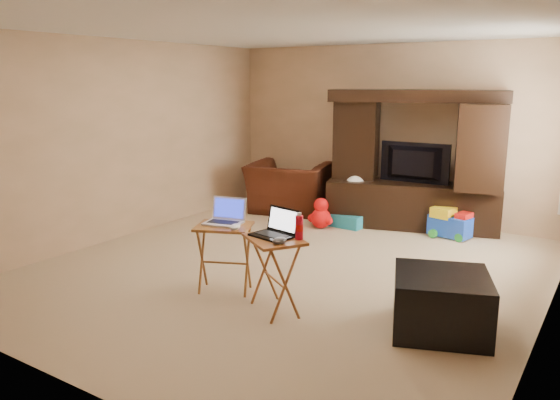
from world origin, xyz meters
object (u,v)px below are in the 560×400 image
Objects in this scene: recliner at (289,188)px; tray_table_right at (274,275)px; ottoman at (441,303)px; mouse_right at (279,241)px; laptop_right at (272,223)px; plush_toy at (321,213)px; tray_table_left at (225,258)px; laptop_left at (223,212)px; child_rocker at (350,204)px; television at (412,163)px; push_toy at (450,222)px; water_bottle at (299,228)px; mouse_left at (235,227)px; entertainment_center at (414,160)px.

recliner is 3.71m from tray_table_right.
mouse_right is at bearing -156.33° from ottoman.
laptop_right reaches higher than ottoman.
recliner reaches higher than mouse_right.
plush_toy is 3.02m from mouse_right.
plush_toy is 2.85m from laptop_right.
laptop_left is at bearing 111.70° from tray_table_left.
mouse_right is at bearing -70.72° from child_rocker.
television reaches higher than push_toy.
child_rocker is at bearing 136.65° from tray_table_right.
mouse_right is (0.09, -3.44, -0.20)m from television.
television reaches higher than water_bottle.
laptop_right is at bearing -89.10° from push_toy.
television reaches higher than recliner.
child_rocker is at bearing 128.49° from ottoman.
mouse_left is (0.19, -0.07, 0.36)m from tray_table_left.
tray_table_right is 0.49m from water_bottle.
push_toy is (1.34, 0.18, -0.11)m from child_rocker.
recliner is 3.77m from water_bottle.
laptop_left is at bearing 161.14° from mouse_right.
tray_table_left is (0.32, -2.51, 0.12)m from plush_toy.
ottoman is 1.12× the size of tray_table_left.
television is 3.32m from tray_table_left.
mouse_left is at bearing -178.27° from water_bottle.
entertainment_center is 3.29m from laptop_left.
laptop_right reaches higher than child_rocker.
ottoman is at bearing 27.24° from laptop_right.
mouse_right is at bearing -9.33° from tray_table_right.
recliner reaches higher than tray_table_right.
water_bottle is at bearing 55.18° from tray_table_right.
laptop_right reaches higher than water_bottle.
mouse_right reaches higher than push_toy.
television reaches higher than tray_table_left.
television is at bearing 81.16° from mouse_left.
mouse_left is (-0.51, -3.26, -0.21)m from television.
push_toy is 3.36m from mouse_right.
mouse_left is 0.98× the size of mouse_right.
water_bottle is (0.16, -3.29, -0.16)m from entertainment_center.
laptop_right is 2.62× the size of mouse_left.
tray_table_right is 3.25× the size of water_bottle.
laptop_right is (0.94, -2.62, 0.58)m from plush_toy.
ottoman is (2.32, -2.23, 0.02)m from plush_toy.
laptop_left is (-2.03, -0.25, 0.54)m from ottoman.
mouse_left is (0.23, -2.92, 0.38)m from child_rocker.
laptop_right reaches higher than mouse_right.
water_bottle is at bearing -103.25° from entertainment_center.
mouse_right is (-0.51, -3.28, 0.50)m from push_toy.
water_bottle reaches higher than tray_table_left.
push_toy is at bearing 165.63° from recliner.
mouse_right is (1.98, -3.34, 0.32)m from recliner.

